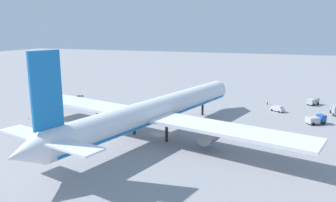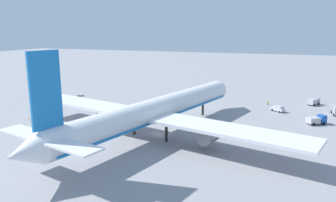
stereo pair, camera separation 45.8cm
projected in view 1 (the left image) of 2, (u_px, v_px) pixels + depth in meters
name	position (u px, v px, depth m)	size (l,w,h in m)	color
ground_plane	(158.00, 134.00, 85.15)	(600.00, 600.00, 0.00)	gray
airliner	(155.00, 111.00, 82.56)	(77.67, 78.30, 23.00)	white
service_truck_0	(313.00, 101.00, 117.61)	(5.12, 4.33, 2.42)	#999EA5
service_truck_3	(316.00, 120.00, 93.94)	(5.09, 5.72, 2.61)	#194CA5
service_van	(278.00, 108.00, 108.37)	(4.20, 4.69, 1.97)	silver
baggage_cart_1	(80.00, 96.00, 133.22)	(2.36, 2.89, 0.40)	#595B60
ground_worker_1	(267.00, 102.00, 118.33)	(0.54, 0.54, 1.71)	navy
traffic_cone_1	(28.00, 118.00, 99.26)	(0.36, 0.36, 0.55)	orange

